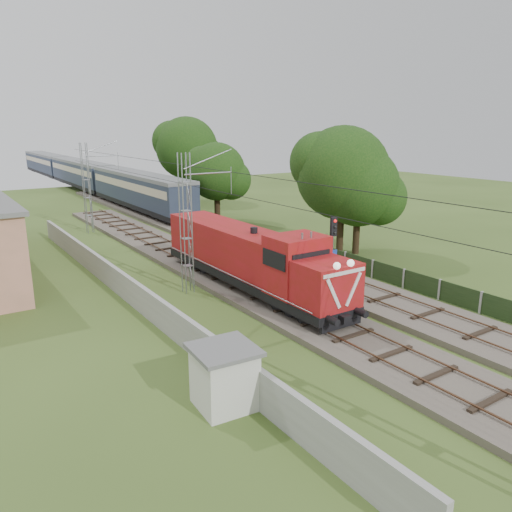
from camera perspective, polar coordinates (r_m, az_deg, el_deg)
ground at (r=22.13m, az=13.84°, el=-10.96°), size 140.00×140.00×0.00m
track_main at (r=26.84m, az=2.82°, el=-5.46°), size 4.20×70.00×0.45m
track_side at (r=39.88m, az=-2.49°, el=1.27°), size 4.20×80.00×0.45m
catenary at (r=28.48m, az=-7.91°, el=3.68°), size 3.31×70.00×8.00m
boundary_wall at (r=28.00m, az=-14.23°, el=-3.82°), size 0.25×40.00×1.50m
fence at (r=29.53m, az=20.24°, el=-3.63°), size 0.12×32.00×1.20m
locomotive at (r=28.63m, az=-0.72°, el=-0.12°), size 2.77×15.81×4.02m
coach_rake at (r=80.54m, az=-19.38°, el=9.02°), size 3.20×71.40×3.70m
signal_post at (r=27.52m, az=8.70°, el=1.50°), size 0.52×0.40×4.69m
relay_hut at (r=17.55m, az=-3.64°, el=-13.61°), size 2.27×2.27×2.19m
tree_a at (r=37.82m, az=11.75°, el=7.71°), size 6.22×5.92×8.06m
tree_b at (r=38.13m, az=9.98°, el=9.20°), size 7.32×6.97×9.49m
tree_c at (r=50.73m, az=-4.44°, el=9.52°), size 6.06×5.77×7.86m
tree_d at (r=64.94m, az=-7.83°, el=12.05°), size 8.16×7.77×10.58m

